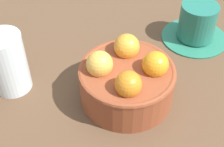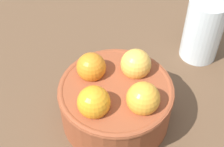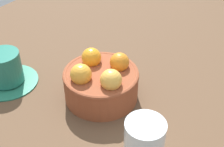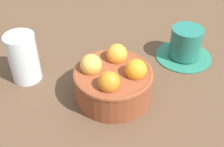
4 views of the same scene
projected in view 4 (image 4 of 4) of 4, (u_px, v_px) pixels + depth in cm
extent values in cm
cube|color=brown|center=(113.00, 103.00, 60.65)|extent=(140.07, 106.46, 4.32)
cylinder|color=brown|center=(113.00, 84.00, 57.28)|extent=(15.22, 15.22, 6.29)
torus|color=brown|center=(113.00, 73.00, 55.53)|extent=(15.42, 15.42, 1.00)
sphere|color=#EDAE46|center=(91.00, 65.00, 55.16)|extent=(4.21, 4.21, 4.21)
sphere|color=orange|center=(109.00, 82.00, 51.34)|extent=(4.00, 4.00, 4.00)
sphere|color=orange|center=(136.00, 70.00, 54.02)|extent=(4.13, 4.13, 4.13)
sphere|color=gold|center=(117.00, 54.00, 57.84)|extent=(4.23, 4.23, 4.23)
cylinder|color=#29785E|center=(183.00, 56.00, 69.47)|extent=(13.15, 13.15, 0.60)
cylinder|color=#237260|center=(186.00, 42.00, 67.04)|extent=(7.19, 7.19, 7.05)
cylinder|color=silver|center=(23.00, 58.00, 60.35)|extent=(6.21, 6.21, 10.67)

